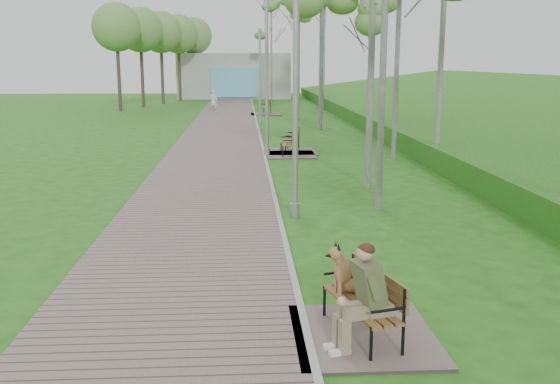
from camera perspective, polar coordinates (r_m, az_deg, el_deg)
The scene contains 16 objects.
ground at distance 7.67m, azimuth 2.60°, elevation -13.48°, with size 120.00×120.00×0.00m, color #205617.
walkway at distance 28.59m, azimuth -5.40°, elevation 5.25°, with size 3.50×67.00×0.04m, color #73615D.
kerb at distance 28.59m, azimuth -1.88°, elevation 5.31°, with size 0.10×67.00×0.05m, color #999993.
embankment at distance 29.94m, azimuth 21.91°, elevation 4.71°, with size 14.00×70.00×1.60m, color #3E8A24.
building_north at distance 57.88m, azimuth -4.21°, elevation 10.55°, with size 10.00×5.20×4.00m.
bench_main at distance 7.62m, azimuth 7.14°, elevation -10.33°, with size 1.70×1.89×1.48m.
bench_second at distance 23.01m, azimuth 0.95°, elevation 4.17°, with size 1.81×2.01×1.11m.
bench_third at distance 22.22m, azimuth 0.91°, elevation 3.87°, with size 1.71×1.90×1.05m.
bench_far at distance 39.57m, azimuth -1.37°, elevation 7.40°, with size 1.87×2.07×1.15m.
lamp_post_near at distance 13.01m, azimuth 1.43°, elevation 8.39°, with size 0.21×0.21×5.34m.
lamp_post_second at distance 21.87m, azimuth -1.22°, elevation 9.77°, with size 0.21×0.21×5.32m.
lamp_post_third at distance 33.43m, azimuth -1.84°, elevation 10.20°, with size 0.19×0.19×4.96m.
pedestrian_near at distance 40.71m, azimuth -6.10°, elevation 8.24°, with size 0.56×0.37×1.53m, color silver.
birch_far_a at distance 31.20m, azimuth 8.54°, elevation 16.24°, with size 2.36×2.36×7.31m.
birch_distant_a at distance 51.13m, azimuth -0.79°, elevation 15.58°, with size 2.29×2.29×8.41m.
birch_distant_b at distance 57.35m, azimuth 1.33°, elevation 16.68°, with size 2.81×2.81×10.33m.
Camera 1 is at (-0.75, -6.89, 3.28)m, focal length 40.00 mm.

